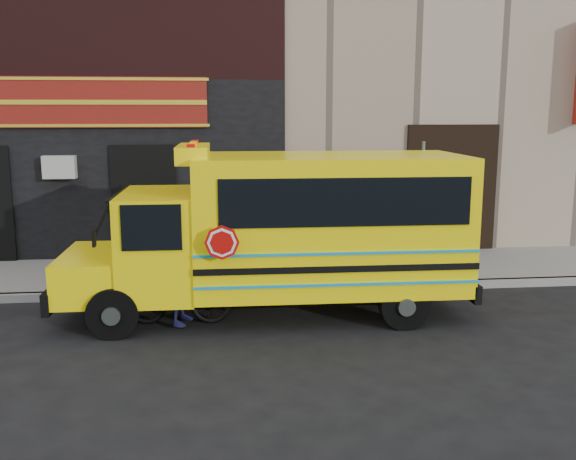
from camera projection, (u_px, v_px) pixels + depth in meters
The scene contains 8 objects.
ground at pixel (322, 340), 9.87m from camera, with size 120.00×120.00×0.00m, color black.
curb at pixel (300, 289), 12.40m from camera, with size 40.00×0.20×0.15m, color gray.
sidewalk at pixel (291, 270), 13.86m from camera, with size 40.00×3.00×0.15m, color slate.
building at pixel (266, 19), 18.95m from camera, with size 20.00×10.70×12.00m.
school_bus at pixel (289, 228), 10.88m from camera, with size 6.93×2.43×2.92m.
sign_pole at pixel (421, 210), 12.19m from camera, with size 0.07×0.25×2.91m.
bicycle at pixel (178, 294), 10.52m from camera, with size 0.48×1.72×1.03m, color black.
cyclist at pixel (181, 268), 10.35m from camera, with size 0.70×0.46×1.93m, color black.
Camera 1 is at (-1.53, -9.28, 3.48)m, focal length 40.00 mm.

